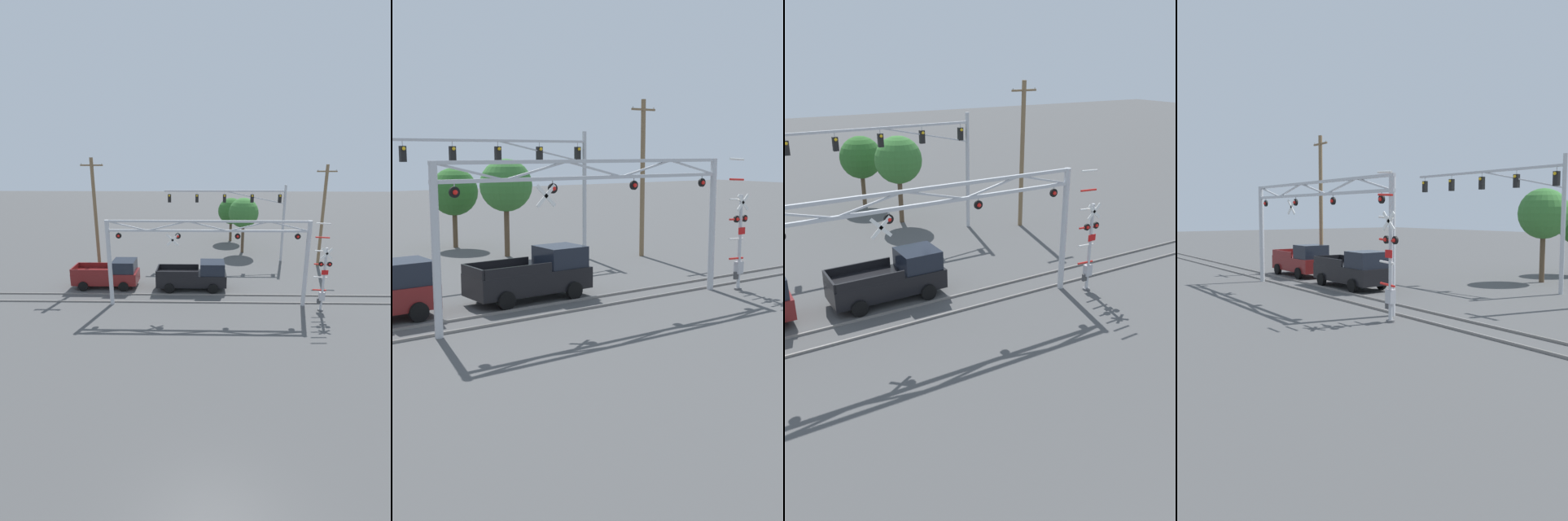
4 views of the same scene
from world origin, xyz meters
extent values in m
cube|color=gray|center=(0.00, 16.18, 0.05)|extent=(80.00, 0.08, 0.10)
cube|color=gray|center=(0.00, 17.61, 0.05)|extent=(80.00, 0.08, 0.10)
cylinder|color=#B7BABF|center=(6.75, 15.90, 3.02)|extent=(0.29, 0.29, 6.05)
cube|color=#B7BABF|center=(0.00, 15.90, 5.34)|extent=(13.78, 0.14, 0.14)
cube|color=#B7BABF|center=(0.00, 15.90, 5.98)|extent=(13.78, 0.14, 0.14)
cube|color=#B7BABF|center=(-5.40, 15.90, 5.66)|extent=(2.72, 0.08, 0.71)
cube|color=#B7BABF|center=(-2.70, 15.90, 5.66)|extent=(2.72, 0.08, 0.71)
cube|color=#B7BABF|center=(0.00, 15.90, 5.66)|extent=(2.72, 0.08, 0.71)
cube|color=#B7BABF|center=(2.70, 15.90, 5.66)|extent=(2.72, 0.08, 0.71)
cube|color=#B7BABF|center=(5.40, 15.90, 5.66)|extent=(2.72, 0.08, 0.71)
cylinder|color=black|center=(-2.00, 15.90, 4.98)|extent=(0.38, 0.10, 0.38)
sphere|color=red|center=(-2.00, 15.83, 4.98)|extent=(0.18, 0.18, 0.18)
cylinder|color=#B7BABF|center=(-2.00, 15.90, 5.22)|extent=(0.04, 0.04, 0.10)
cylinder|color=black|center=(2.00, 15.90, 4.98)|extent=(0.38, 0.10, 0.38)
sphere|color=red|center=(2.00, 15.83, 4.98)|extent=(0.18, 0.18, 0.18)
cylinder|color=#B7BABF|center=(2.00, 15.90, 5.22)|extent=(0.04, 0.04, 0.10)
cylinder|color=black|center=(6.00, 15.90, 4.98)|extent=(0.38, 0.10, 0.38)
sphere|color=red|center=(6.00, 15.83, 4.98)|extent=(0.18, 0.18, 0.18)
cylinder|color=#B7BABF|center=(6.00, 15.90, 5.22)|extent=(0.04, 0.04, 0.10)
cube|color=white|center=(-2.36, 15.80, 4.72)|extent=(0.88, 0.03, 0.88)
cube|color=white|center=(-2.36, 15.80, 4.72)|extent=(0.88, 0.03, 0.88)
cylinder|color=black|center=(-2.36, 15.77, 4.72)|extent=(0.04, 0.04, 0.02)
cylinder|color=#B7BABF|center=(7.72, 15.06, 2.21)|extent=(0.16, 0.16, 4.42)
cylinder|color=#59595B|center=(7.72, 15.06, 0.05)|extent=(0.35, 0.35, 0.10)
cube|color=white|center=(7.72, 14.95, 4.07)|extent=(0.78, 0.03, 0.78)
cube|color=white|center=(7.72, 14.95, 4.07)|extent=(0.78, 0.03, 0.78)
cylinder|color=black|center=(7.72, 14.93, 4.07)|extent=(0.04, 0.04, 0.02)
cylinder|color=black|center=(7.44, 15.06, 3.32)|extent=(0.32, 0.09, 0.32)
sphere|color=red|center=(7.44, 15.00, 3.32)|extent=(0.16, 0.16, 0.16)
cylinder|color=black|center=(8.00, 15.06, 3.32)|extent=(0.32, 0.09, 0.32)
sphere|color=red|center=(8.00, 15.00, 3.32)|extent=(0.16, 0.16, 0.16)
cube|color=#B7BABF|center=(7.72, 15.06, 3.32)|extent=(0.64, 0.06, 0.06)
cube|color=red|center=(7.72, 14.96, 2.77)|extent=(0.44, 0.02, 0.32)
cube|color=#B2B2B7|center=(7.72, 15.06, 1.05)|extent=(0.36, 0.28, 0.56)
cylinder|color=red|center=(7.52, 15.06, 1.50)|extent=(0.91, 0.09, 0.13)
cylinder|color=white|center=(7.48, 15.06, 2.40)|extent=(0.91, 0.09, 0.13)
cylinder|color=red|center=(7.44, 15.06, 3.31)|extent=(0.91, 0.09, 0.13)
cylinder|color=white|center=(7.40, 15.06, 4.21)|extent=(0.91, 0.09, 0.13)
cylinder|color=red|center=(7.36, 15.06, 5.11)|extent=(0.91, 0.09, 0.13)
cylinder|color=white|center=(7.32, 15.06, 6.01)|extent=(0.91, 0.09, 0.13)
cube|color=#3F3F42|center=(7.56, 15.06, 0.70)|extent=(0.24, 0.12, 0.36)
cylinder|color=#B7BABF|center=(7.55, 26.89, 3.76)|extent=(0.24, 0.24, 7.53)
cube|color=#B7BABF|center=(1.75, 26.89, 6.93)|extent=(11.59, 0.14, 0.14)
cube|color=#B7BABF|center=(4.65, 26.89, 6.33)|extent=(5.81, 0.08, 1.28)
cylinder|color=#B7BABF|center=(-3.55, 26.89, 6.78)|extent=(0.04, 0.04, 0.30)
cube|color=black|center=(-3.55, 26.89, 6.24)|extent=(0.30, 0.26, 0.78)
sphere|color=yellow|center=(-3.55, 26.72, 6.50)|extent=(0.18, 0.18, 0.18)
cylinder|color=#B7BABF|center=(-0.90, 26.89, 6.78)|extent=(0.04, 0.04, 0.30)
cube|color=black|center=(-0.90, 26.89, 6.24)|extent=(0.30, 0.26, 0.78)
sphere|color=yellow|center=(-0.90, 26.72, 6.50)|extent=(0.18, 0.18, 0.18)
cylinder|color=#B7BABF|center=(1.75, 26.89, 6.78)|extent=(0.04, 0.04, 0.30)
cube|color=black|center=(1.75, 26.89, 6.24)|extent=(0.30, 0.26, 0.78)
sphere|color=yellow|center=(1.75, 26.72, 6.50)|extent=(0.18, 0.18, 0.18)
cylinder|color=#B7BABF|center=(4.40, 26.89, 6.78)|extent=(0.04, 0.04, 0.30)
cube|color=black|center=(4.40, 26.89, 6.24)|extent=(0.30, 0.26, 0.78)
sphere|color=yellow|center=(4.40, 26.72, 6.50)|extent=(0.18, 0.18, 0.18)
cylinder|color=#B7BABF|center=(7.05, 26.89, 6.78)|extent=(0.04, 0.04, 0.30)
cube|color=black|center=(7.05, 26.89, 6.24)|extent=(0.30, 0.26, 0.78)
sphere|color=yellow|center=(7.05, 26.72, 6.50)|extent=(0.18, 0.18, 0.18)
cube|color=black|center=(-1.20, 19.02, 0.85)|extent=(5.43, 1.97, 0.94)
cube|color=black|center=(0.43, 19.02, 1.78)|extent=(1.86, 1.81, 0.92)
cube|color=black|center=(-2.23, 18.08, 1.53)|extent=(3.16, 0.08, 0.41)
cube|color=black|center=(-2.23, 19.97, 1.53)|extent=(3.16, 0.08, 0.41)
cube|color=black|center=(-3.86, 19.02, 1.53)|extent=(0.10, 1.89, 0.41)
cylinder|color=black|center=(0.48, 18.03, 0.38)|extent=(0.76, 0.24, 0.76)
cylinder|color=black|center=(0.48, 20.02, 0.38)|extent=(0.76, 0.24, 0.76)
cylinder|color=black|center=(-2.88, 18.03, 0.38)|extent=(0.76, 0.24, 0.76)
cylinder|color=black|center=(-2.88, 20.02, 0.38)|extent=(0.76, 0.24, 0.76)
cylinder|color=brown|center=(10.75, 25.31, 4.71)|extent=(0.28, 0.28, 9.43)
cube|color=brown|center=(10.75, 25.31, 8.83)|extent=(1.80, 0.12, 0.12)
cylinder|color=silver|center=(9.93, 25.31, 8.93)|extent=(0.08, 0.08, 0.12)
cylinder|color=silver|center=(11.57, 25.31, 8.93)|extent=(0.08, 0.08, 0.12)
cylinder|color=brown|center=(3.13, 35.52, 1.31)|extent=(0.32, 0.32, 2.62)
sphere|color=#2D6628|center=(3.13, 35.52, 3.73)|extent=(3.17, 3.17, 3.17)
cylinder|color=brown|center=(4.01, 30.09, 1.62)|extent=(0.32, 0.32, 3.23)
sphere|color=#387533|center=(4.01, 30.09, 4.35)|extent=(3.18, 3.18, 3.18)
camera|label=1|loc=(-0.37, -6.89, 10.09)|focal=24.00mm
camera|label=2|loc=(-15.59, -4.63, 6.33)|focal=45.00mm
camera|label=3|loc=(-8.39, -2.07, 10.83)|focal=35.00mm
camera|label=4|loc=(23.60, 2.70, 4.39)|focal=35.00mm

